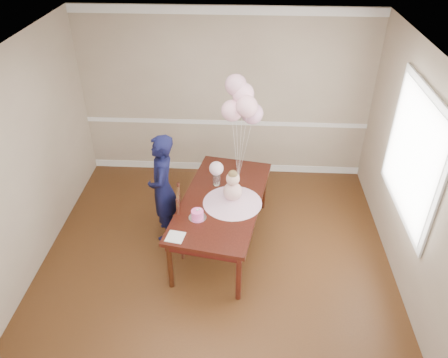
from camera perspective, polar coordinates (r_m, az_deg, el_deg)
floor at (r=5.59m, az=-1.28°, el=-12.68°), size 4.50×5.00×0.00m
ceiling at (r=4.07m, az=-1.76°, el=14.37°), size 4.50×5.00×0.02m
wall_back at (r=6.89m, az=0.17°, el=10.77°), size 4.50×0.02×2.70m
wall_left at (r=5.36m, az=-26.23°, el=-0.39°), size 0.02×5.00×2.70m
wall_right at (r=5.06m, az=24.82°, el=-2.03°), size 0.02×5.00×2.70m
chair_rail_trim at (r=7.07m, az=0.16°, el=7.38°), size 4.50×0.02×0.07m
crown_molding at (r=6.48m, az=0.19°, el=21.19°), size 4.50×0.02×0.12m
baseboard_trim at (r=7.49m, az=0.15°, el=1.63°), size 4.50×0.02×0.12m
window_frame at (r=5.35m, az=23.52°, el=2.85°), size 0.02×1.66×1.56m
window_blinds at (r=5.34m, az=23.34°, el=2.86°), size 0.01×1.50×1.40m
dining_table_top at (r=5.60m, az=-0.26°, el=-2.80°), size 1.32×2.11×0.05m
table_apron at (r=5.64m, az=-0.26°, el=-3.40°), size 1.20×2.00×0.10m
table_leg_fl at (r=5.29m, az=-7.06°, el=-11.12°), size 0.08×0.08×0.69m
table_leg_fr at (r=5.12m, az=1.92°, el=-12.72°), size 0.08×0.08×0.69m
table_leg_bl at (r=6.61m, az=-1.88°, el=-0.29°), size 0.08×0.08×0.69m
table_leg_br at (r=6.48m, az=5.20°, el=-1.25°), size 0.08×0.08×0.69m
baby_skirt at (r=5.49m, az=1.12°, el=-2.70°), size 0.87×0.87×0.10m
baby_torso at (r=5.41m, az=1.13°, el=-1.61°), size 0.24×0.24×0.24m
baby_head at (r=5.31m, az=1.16°, el=0.03°), size 0.17×0.17×0.17m
baby_hair at (r=5.27m, az=1.16°, el=0.56°), size 0.12×0.12×0.12m
cake_platter at (r=5.29m, az=-3.48°, el=-5.05°), size 0.25×0.25×0.01m
birthday_cake at (r=5.25m, az=-3.50°, el=-4.60°), size 0.17×0.17×0.10m
cake_flower_a at (r=5.21m, az=-3.52°, el=-4.05°), size 0.03×0.03×0.03m
cake_flower_b at (r=5.22m, az=-3.15°, el=-3.97°), size 0.03×0.03×0.03m
rose_vase_near at (r=5.80m, az=-0.99°, el=-0.08°), size 0.11×0.11×0.16m
roses_near at (r=5.70m, az=-1.01°, el=1.39°), size 0.19×0.19×0.19m
napkin at (r=5.04m, az=-6.37°, el=-7.52°), size 0.23×0.23×0.01m
balloon_weight at (r=5.99m, az=1.88°, el=0.35°), size 0.05×0.05×0.02m
balloon_a at (r=5.53m, az=1.05°, el=8.92°), size 0.28×0.28×0.28m
balloon_b at (r=5.41m, az=3.01°, el=9.43°), size 0.28×0.28×0.28m
balloon_c at (r=5.52m, az=2.52°, el=11.06°), size 0.28×0.28×0.28m
balloon_d at (r=5.52m, az=1.56°, el=12.18°), size 0.28×0.28×0.28m
balloon_e at (r=5.58m, az=3.72°, el=8.53°), size 0.28×0.28×0.28m
balloon_ribbon_a at (r=5.78m, az=1.47°, el=3.82°), size 0.09×0.02×0.82m
balloon_ribbon_b at (r=5.72m, az=2.39°, el=4.01°), size 0.09×0.07×0.92m
balloon_ribbon_c at (r=5.77m, az=2.17°, el=4.84°), size 0.04×0.09×1.02m
balloon_ribbon_d at (r=5.76m, az=1.71°, el=5.37°), size 0.06×0.11×1.12m
balloon_ribbon_e at (r=5.81m, az=2.74°, el=3.66°), size 0.15×0.05×0.76m
dining_chair_seat at (r=5.69m, az=-3.84°, el=-5.92°), size 0.46×0.46×0.05m
chair_leg_fl at (r=5.71m, az=-5.49°, el=-8.78°), size 0.04×0.04×0.41m
chair_leg_fr at (r=5.70m, az=-2.02°, el=-8.68°), size 0.04×0.04×0.41m
chair_leg_bl at (r=5.97m, az=-5.42°, el=-6.56°), size 0.04×0.04×0.41m
chair_leg_br at (r=5.96m, az=-2.11°, el=-6.46°), size 0.04×0.04×0.41m
chair_back_post_l at (r=5.39m, az=-5.97°, el=-4.89°), size 0.04×0.04×0.53m
chair_back_post_r at (r=5.66m, az=-5.87°, el=-2.72°), size 0.04×0.04×0.53m
chair_slat_low at (r=5.59m, az=-5.85°, el=-4.70°), size 0.07×0.38×0.05m
chair_slat_mid at (r=5.50m, az=-5.94°, el=-3.47°), size 0.07×0.38×0.05m
chair_slat_top at (r=5.41m, az=-6.04°, el=-2.19°), size 0.07×0.38×0.05m
woman at (r=5.77m, az=-8.01°, el=-1.24°), size 0.44×0.60×1.54m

